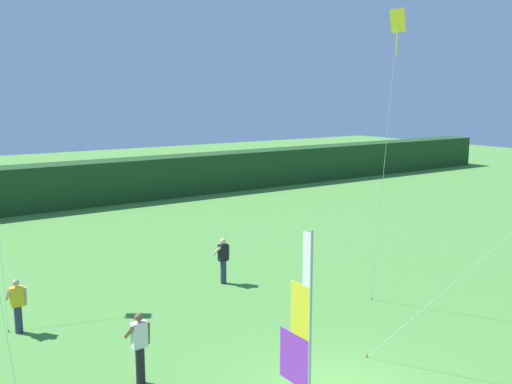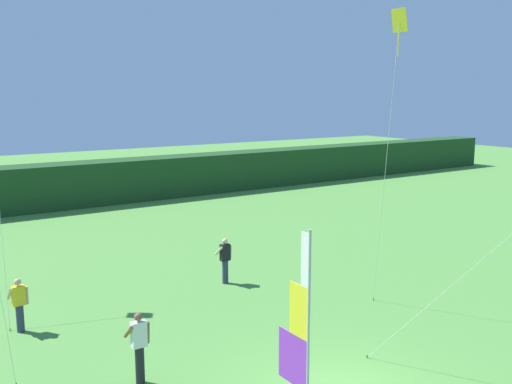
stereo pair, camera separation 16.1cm
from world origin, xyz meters
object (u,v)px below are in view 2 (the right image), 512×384
(banner_flag, at_px, (299,331))
(person_near_banner, at_px, (225,259))
(person_far_left, at_px, (139,346))
(kite_yellow_diamond_0, at_px, (397,49))
(person_mid_field, at_px, (19,304))

(banner_flag, distance_m, person_near_banner, 9.33)
(banner_flag, distance_m, person_far_left, 4.18)
(person_far_left, distance_m, kite_yellow_diamond_0, 11.07)
(person_near_banner, height_order, person_mid_field, person_near_banner)
(banner_flag, bearing_deg, kite_yellow_diamond_0, 28.51)
(person_near_banner, distance_m, person_mid_field, 7.22)
(banner_flag, relative_size, person_mid_field, 2.63)
(banner_flag, xyz_separation_m, person_near_banner, (3.36, 8.63, -1.13))
(person_near_banner, bearing_deg, person_far_left, -136.56)
(person_mid_field, distance_m, person_far_left, 5.11)
(person_near_banner, bearing_deg, banner_flag, -111.28)
(banner_flag, bearing_deg, person_near_banner, 68.72)
(person_near_banner, xyz_separation_m, person_mid_field, (-7.21, -0.40, -0.05))
(banner_flag, distance_m, person_mid_field, 9.17)
(person_mid_field, height_order, kite_yellow_diamond_0, kite_yellow_diamond_0)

